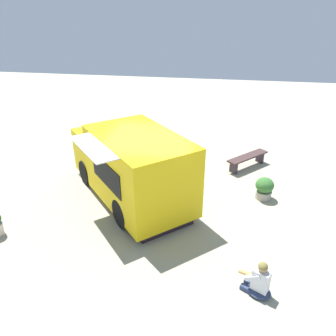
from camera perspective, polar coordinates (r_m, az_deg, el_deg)
ground_plane at (r=10.12m, az=-2.78°, el=-6.70°), size 40.00×40.00×0.00m
food_truck at (r=10.07m, az=-6.59°, el=0.17°), size 4.84×5.06×2.32m
person_customer at (r=7.52m, az=15.73°, el=-18.69°), size 0.79×0.63×0.86m
planter_flowering_far at (r=13.95m, az=-12.94°, el=4.65°), size 0.65×0.65×0.91m
planter_flowering_side at (r=10.75m, az=16.62°, el=-3.39°), size 0.58×0.58×0.73m
plaza_bench at (r=12.65m, az=13.86°, el=1.64°), size 1.58×1.65×0.49m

